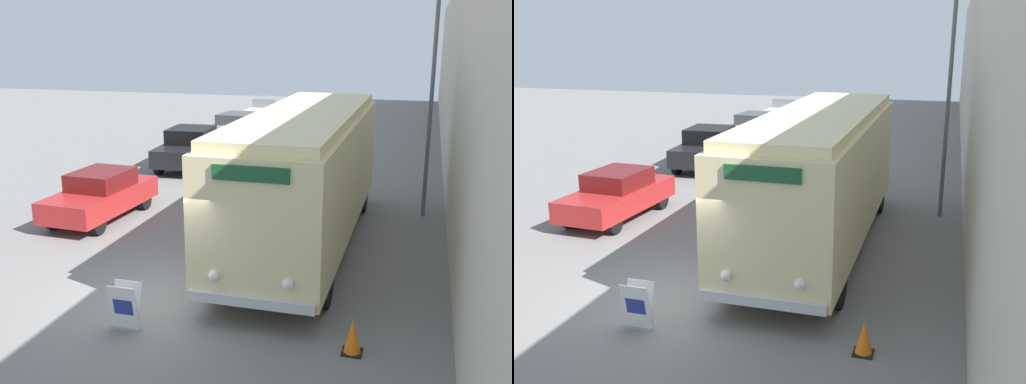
{
  "view_description": "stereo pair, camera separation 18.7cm",
  "coord_description": "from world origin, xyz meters",
  "views": [
    {
      "loc": [
        4.94,
        -10.43,
        5.47
      ],
      "look_at": [
        1.43,
        1.81,
        2.04
      ],
      "focal_mm": 42.0,
      "sensor_mm": 36.0,
      "label": 1
    },
    {
      "loc": [
        5.12,
        -10.37,
        5.47
      ],
      "look_at": [
        1.43,
        1.81,
        2.04
      ],
      "focal_mm": 42.0,
      "sensor_mm": 36.0,
      "label": 2
    }
  ],
  "objects": [
    {
      "name": "sign_board",
      "position": [
        -0.27,
        -1.18,
        0.44
      ],
      "size": [
        0.57,
        0.34,
        0.91
      ],
      "color": "gray",
      "rests_on": "ground_plane"
    },
    {
      "name": "parked_car_mid",
      "position": [
        -4.3,
        12.06,
        0.84
      ],
      "size": [
        2.21,
        4.33,
        1.66
      ],
      "rotation": [
        0.0,
        0.0,
        0.06
      ],
      "color": "black",
      "rests_on": "ground_plane"
    },
    {
      "name": "parked_car_near",
      "position": [
        -4.27,
        4.85,
        0.74
      ],
      "size": [
        1.92,
        4.09,
        1.46
      ],
      "rotation": [
        0.0,
        0.0,
        -0.05
      ],
      "color": "black",
      "rests_on": "ground_plane"
    },
    {
      "name": "streetlamp",
      "position": [
        5.03,
        7.87,
        4.74
      ],
      "size": [
        0.36,
        0.36,
        7.47
      ],
      "color": "#595E60",
      "rests_on": "ground_plane"
    },
    {
      "name": "parked_car_far",
      "position": [
        -4.35,
        18.27,
        0.74
      ],
      "size": [
        2.2,
        4.37,
        1.45
      ],
      "rotation": [
        0.0,
        0.0,
        -0.09
      ],
      "color": "black",
      "rests_on": "ground_plane"
    },
    {
      "name": "building_wall_right",
      "position": [
        5.85,
        10.0,
        3.54
      ],
      "size": [
        0.3,
        60.0,
        7.08
      ],
      "color": "beige",
      "rests_on": "ground_plane"
    },
    {
      "name": "traffic_cone",
      "position": [
        3.97,
        -0.91,
        0.32
      ],
      "size": [
        0.36,
        0.36,
        0.66
      ],
      "color": "black",
      "rests_on": "ground_plane"
    },
    {
      "name": "parked_car_distant",
      "position": [
        -4.67,
        25.95,
        0.73
      ],
      "size": [
        2.02,
        4.49,
        1.43
      ],
      "rotation": [
        0.0,
        0.0,
        -0.07
      ],
      "color": "black",
      "rests_on": "ground_plane"
    },
    {
      "name": "vintage_bus",
      "position": [
        2.03,
        4.25,
        1.98
      ],
      "size": [
        2.59,
        9.9,
        3.54
      ],
      "color": "black",
      "rests_on": "ground_plane"
    },
    {
      "name": "ground_plane",
      "position": [
        0.0,
        0.0,
        0.0
      ],
      "size": [
        80.0,
        80.0,
        0.0
      ],
      "primitive_type": "plane",
      "color": "slate"
    }
  ]
}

